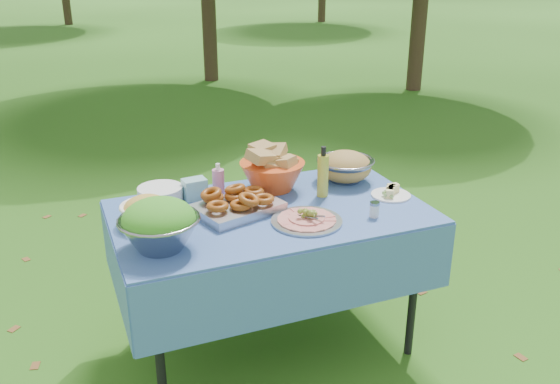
# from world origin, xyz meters

# --- Properties ---
(ground) EXTENTS (80.00, 80.00, 0.00)m
(ground) POSITION_xyz_m (0.00, 0.00, 0.00)
(ground) COLOR #18370A
(ground) RESTS_ON ground
(picnic_table) EXTENTS (1.46, 0.86, 0.76)m
(picnic_table) POSITION_xyz_m (0.00, 0.00, 0.38)
(picnic_table) COLOR #70ADD8
(picnic_table) RESTS_ON ground
(salad_bowl) EXTENTS (0.43, 0.43, 0.22)m
(salad_bowl) POSITION_xyz_m (-0.56, -0.19, 0.87)
(salad_bowl) COLOR gray
(salad_bowl) RESTS_ON picnic_table
(pasta_bowl_white) EXTENTS (0.24, 0.24, 0.13)m
(pasta_bowl_white) POSITION_xyz_m (-0.56, 0.08, 0.83)
(pasta_bowl_white) COLOR white
(pasta_bowl_white) RESTS_ON picnic_table
(plate_stack) EXTENTS (0.27, 0.27, 0.07)m
(plate_stack) POSITION_xyz_m (-0.46, 0.31, 0.80)
(plate_stack) COLOR white
(plate_stack) RESTS_ON picnic_table
(wipes_box) EXTENTS (0.12, 0.09, 0.10)m
(wipes_box) POSITION_xyz_m (-0.29, 0.28, 0.81)
(wipes_box) COLOR #88C7CF
(wipes_box) RESTS_ON picnic_table
(sanitizer_bottle) EXTENTS (0.07, 0.07, 0.17)m
(sanitizer_bottle) POSITION_xyz_m (-0.17, 0.26, 0.85)
(sanitizer_bottle) COLOR pink
(sanitizer_bottle) RESTS_ON picnic_table
(bread_bowl) EXTENTS (0.36, 0.36, 0.22)m
(bread_bowl) POSITION_xyz_m (0.11, 0.25, 0.87)
(bread_bowl) COLOR #E9531E
(bread_bowl) RESTS_ON picnic_table
(pasta_bowl_steel) EXTENTS (0.38, 0.38, 0.16)m
(pasta_bowl_steel) POSITION_xyz_m (0.51, 0.23, 0.84)
(pasta_bowl_steel) COLOR gray
(pasta_bowl_steel) RESTS_ON picnic_table
(fried_tray) EXTENTS (0.44, 0.36, 0.09)m
(fried_tray) POSITION_xyz_m (-0.15, 0.03, 0.81)
(fried_tray) COLOR #B5B4B9
(fried_tray) RESTS_ON picnic_table
(charcuterie_platter) EXTENTS (0.40, 0.40, 0.07)m
(charcuterie_platter) POSITION_xyz_m (0.10, -0.18, 0.80)
(charcuterie_platter) COLOR #9DA0A4
(charcuterie_platter) RESTS_ON picnic_table
(oil_bottle) EXTENTS (0.06, 0.06, 0.26)m
(oil_bottle) POSITION_xyz_m (0.31, 0.07, 0.89)
(oil_bottle) COLOR gold
(oil_bottle) RESTS_ON picnic_table
(cheese_plate) EXTENTS (0.26, 0.26, 0.05)m
(cheese_plate) POSITION_xyz_m (0.62, -0.06, 0.79)
(cheese_plate) COLOR white
(cheese_plate) RESTS_ON picnic_table
(shaker) EXTENTS (0.06, 0.06, 0.07)m
(shaker) POSITION_xyz_m (0.42, -0.24, 0.80)
(shaker) COLOR silver
(shaker) RESTS_ON picnic_table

